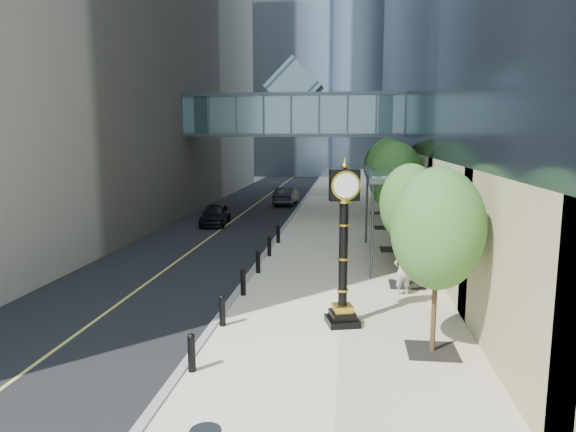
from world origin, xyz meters
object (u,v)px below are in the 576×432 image
(pedestrian, at_px, (403,271))
(car_far, at_px, (286,196))
(street_clock, at_px, (343,256))
(car_near, at_px, (215,214))

(pedestrian, relative_size, car_far, 0.40)
(street_clock, xyz_separation_m, car_far, (-5.34, 28.68, -1.52))
(street_clock, xyz_separation_m, car_near, (-8.87, 17.85, -1.57))
(street_clock, distance_m, car_far, 29.21)
(car_far, bearing_deg, pedestrian, 109.11)
(street_clock, relative_size, car_near, 1.23)
(car_near, bearing_deg, street_clock, -68.03)
(street_clock, bearing_deg, pedestrian, 41.34)
(car_far, bearing_deg, car_near, 74.43)
(pedestrian, relative_size, car_near, 0.45)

